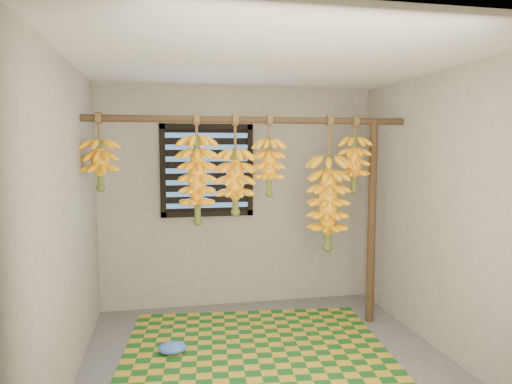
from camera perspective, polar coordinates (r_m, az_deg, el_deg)
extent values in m
cube|color=#4B4B4B|center=(3.95, 1.70, -20.78)|extent=(3.00, 3.00, 0.01)
cube|color=silver|center=(3.60, 1.81, 16.09)|extent=(3.00, 3.00, 0.01)
cube|color=gray|center=(5.04, -2.15, -0.65)|extent=(3.00, 0.01, 2.40)
cube|color=gray|center=(3.56, -22.64, -3.73)|extent=(0.01, 3.00, 2.40)
cube|color=gray|center=(4.18, 22.26, -2.37)|extent=(0.01, 3.00, 2.40)
cube|color=black|center=(4.95, -6.13, 2.68)|extent=(1.00, 0.04, 1.00)
cylinder|color=#48351F|center=(4.23, -0.41, 9.00)|extent=(3.00, 0.06, 0.06)
cylinder|color=#48351F|center=(4.67, 14.26, -3.82)|extent=(0.08, 0.08, 2.00)
cube|color=#18521B|center=(4.20, -0.07, -18.95)|extent=(2.42, 2.02, 0.01)
ellipsoid|color=#3971D7|center=(4.14, -10.41, -18.62)|extent=(0.24, 0.18, 0.10)
cylinder|color=brown|center=(4.18, -19.05, 7.54)|extent=(0.02, 0.02, 0.23)
cylinder|color=#4C5923|center=(4.18, -18.92, 3.57)|extent=(0.05, 0.05, 0.41)
cylinder|color=brown|center=(4.16, -7.45, 8.01)|extent=(0.02, 0.02, 0.20)
cylinder|color=#4C5923|center=(4.16, -7.37, 1.76)|extent=(0.06, 0.06, 0.76)
cylinder|color=brown|center=(4.19, -2.63, 7.18)|extent=(0.02, 0.02, 0.33)
cylinder|color=#4C5923|center=(4.20, -2.60, 1.53)|extent=(0.06, 0.06, 0.56)
cylinder|color=brown|center=(4.26, 1.65, 7.83)|extent=(0.02, 0.02, 0.23)
cylinder|color=#4C5923|center=(4.26, 1.64, 3.36)|extent=(0.05, 0.05, 0.50)
cylinder|color=brown|center=(4.42, 9.13, 6.57)|extent=(0.02, 0.02, 0.40)
cylinder|color=#4C5923|center=(4.45, 9.01, -1.19)|extent=(0.07, 0.07, 0.86)
cylinder|color=brown|center=(4.53, 12.27, 7.73)|extent=(0.02, 0.02, 0.21)
cylinder|color=#4C5923|center=(4.52, 12.18, 3.65)|extent=(0.05, 0.05, 0.50)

